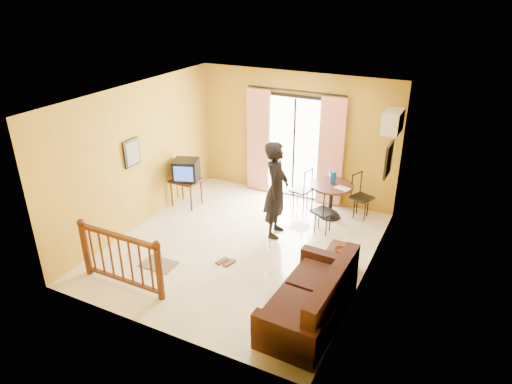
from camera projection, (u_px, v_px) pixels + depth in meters
The scene contains 19 objects.
ground at pixel (242, 246), 8.47m from camera, with size 5.00×5.00×0.00m, color beige.
room_shell at pixel (241, 161), 7.75m from camera, with size 5.00×5.00×5.00m.
balcony_door at pixel (294, 147), 9.94m from camera, with size 2.25×0.14×2.46m.
tv_table at pixel (186, 183), 9.82m from camera, with size 0.60×0.50×0.60m.
television at pixel (186, 170), 9.68m from camera, with size 0.63×0.60×0.46m.
picture_left at pixel (132, 153), 8.55m from camera, with size 0.05×0.42×0.52m.
dining_table at pixel (332, 192), 9.28m from camera, with size 0.88×0.88×0.73m.
water_jug at pixel (333, 177), 9.24m from camera, with size 0.14×0.14×0.25m, color #1242AA.
serving_tray at pixel (342, 188), 9.03m from camera, with size 0.28×0.18×0.02m, color beige.
dining_chairs at pixel (327, 219), 9.44m from camera, with size 1.76×1.48×0.95m.
air_conditioner at pixel (392, 122), 8.29m from camera, with size 0.31×0.60×0.40m.
botanical_print at pixel (388, 160), 7.93m from camera, with size 0.05×0.50×0.60m.
coffee_table at pixel (338, 261), 7.55m from camera, with size 0.49×0.88×0.39m.
bowl at pixel (341, 251), 7.55m from camera, with size 0.21×0.21×0.07m, color #5A2B1E.
sofa at pixel (312, 302), 6.46m from camera, with size 0.96×1.95×0.92m.
standing_person at pixel (276, 190), 8.50m from camera, with size 0.68×0.45×1.87m, color black.
stair_balustrade at pixel (120, 256), 7.15m from camera, with size 1.63×0.13×1.04m.
doormat at pixel (159, 264), 7.91m from camera, with size 0.60×0.40×0.02m, color #635D4F.
sandals at pixel (226, 262), 7.97m from camera, with size 0.31×0.27×0.03m.
Camera 1 is at (3.46, -6.37, 4.49)m, focal length 32.00 mm.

